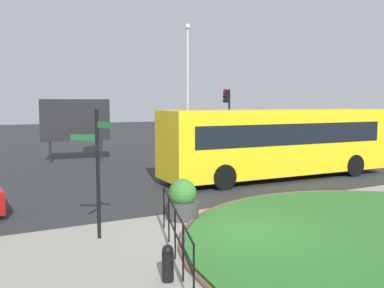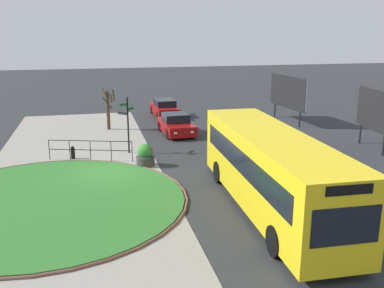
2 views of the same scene
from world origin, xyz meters
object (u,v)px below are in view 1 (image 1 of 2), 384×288
at_px(traffic_light_near, 227,108).
at_px(bus_yellow, 278,141).
at_px(bollard_foreground, 168,263).
at_px(signpost_directional, 96,165).
at_px(lamppost_tall, 188,87).
at_px(planter_near_signpost, 183,201).
at_px(billboard_right, 75,121).

bearing_deg(traffic_light_near, bus_yellow, 82.97).
relative_size(bollard_foreground, traffic_light_near, 0.18).
xyz_separation_m(signpost_directional, traffic_light_near, (10.89, 11.34, 1.16)).
height_order(bus_yellow, lamppost_tall, lamppost_tall).
height_order(bus_yellow, planter_near_signpost, bus_yellow).
xyz_separation_m(billboard_right, planter_near_signpost, (0.17, -13.34, -1.78)).
relative_size(traffic_light_near, billboard_right, 1.09).
relative_size(signpost_directional, bus_yellow, 0.30).
bearing_deg(billboard_right, bus_yellow, -45.46).
bearing_deg(billboard_right, planter_near_signpost, -81.19).
height_order(bus_yellow, traffic_light_near, traffic_light_near).
bearing_deg(signpost_directional, traffic_light_near, 46.15).
bearing_deg(bollard_foreground, planter_near_signpost, 60.12).
relative_size(bus_yellow, billboard_right, 2.85).
bearing_deg(bus_yellow, signpost_directional, -151.80).
xyz_separation_m(lamppost_tall, planter_near_signpost, (-6.10, -11.72, -3.72)).
height_order(traffic_light_near, billboard_right, traffic_light_near).
bearing_deg(planter_near_signpost, signpost_directional, -166.44).
xyz_separation_m(bollard_foreground, planter_near_signpost, (2.13, 3.70, 0.17)).
bearing_deg(billboard_right, lamppost_tall, -6.41).
xyz_separation_m(bollard_foreground, bus_yellow, (8.85, 7.72, 1.28)).
distance_m(lamppost_tall, billboard_right, 6.76).
bearing_deg(planter_near_signpost, traffic_light_near, 52.39).
bearing_deg(bollard_foreground, bus_yellow, 41.11).
relative_size(bus_yellow, lamppost_tall, 1.36).
xyz_separation_m(signpost_directional, lamppost_tall, (8.75, 12.36, 2.40)).
bearing_deg(planter_near_signpost, bus_yellow, 30.89).
distance_m(bus_yellow, lamppost_tall, 8.16).
height_order(bollard_foreground, billboard_right, billboard_right).
relative_size(signpost_directional, traffic_light_near, 0.78).
bearing_deg(traffic_light_near, lamppost_tall, -19.74).
relative_size(bollard_foreground, billboard_right, 0.19).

